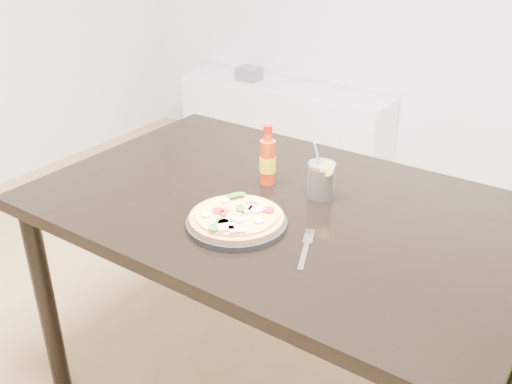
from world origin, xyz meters
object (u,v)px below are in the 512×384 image
Objects in this scene: media_console at (283,123)px; hot_sauce_bottle at (268,161)px; plate at (237,223)px; cola_cup at (321,181)px; pizza at (237,217)px; fork at (306,248)px; dining_table at (279,227)px.

hot_sauce_bottle is at bearing -59.42° from media_console.
plate is 1.54× the size of cola_cup.
media_console is at bearing 118.83° from plate.
pizza is at bearing -34.77° from plate.
dining_table is at bearing 114.73° from fork.
plate is at bearing 145.23° from pizza.
dining_table is 7.55× the size of hot_sauce_bottle.
plate reaches higher than fork.
hot_sauce_bottle is (-0.10, 0.08, 0.16)m from dining_table.
media_console is (-1.15, 1.64, -0.55)m from cola_cup.
dining_table is 0.21m from pizza.
fork is at bearing -68.01° from cola_cup.
hot_sauce_bottle is at bearing 139.87° from dining_table.
fork reaches higher than dining_table.
cola_cup is at bearing -54.87° from media_console.
media_console is (-0.97, 1.65, -0.57)m from hot_sauce_bottle.
cola_cup is 2.07m from media_console.
hot_sauce_bottle reaches higher than plate.
dining_table is at bearing 84.17° from pizza.
dining_table is 8.08× the size of cola_cup.
fork reaches higher than media_console.
fork is at bearing -56.53° from media_console.
cola_cup is (0.10, 0.28, 0.04)m from plate.
hot_sauce_bottle is at bearing 106.51° from plate.
cola_cup is (0.08, 0.10, 0.13)m from dining_table.
pizza reaches higher than plate.
cola_cup is at bearing 70.52° from plate.
pizza reaches higher than dining_table.
pizza is 0.18× the size of media_console.
hot_sauce_bottle is at bearing -175.64° from cola_cup.
pizza is at bearing -73.32° from hot_sauce_bottle.
hot_sauce_bottle reaches higher than dining_table.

